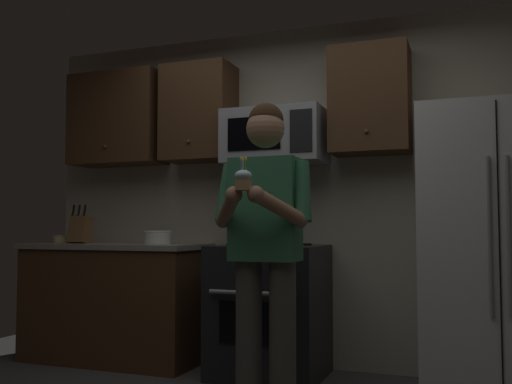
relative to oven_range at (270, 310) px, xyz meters
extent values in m
cube|color=#B7AD99|center=(0.15, 0.39, 0.84)|extent=(4.40, 0.10, 2.60)
cube|color=black|center=(0.00, 0.00, 0.00)|extent=(0.76, 0.66, 0.92)
cube|color=black|center=(0.00, -0.33, -0.04)|extent=(0.48, 0.01, 0.28)
cylinder|color=#99999E|center=(0.00, -0.36, 0.16)|extent=(0.60, 0.03, 0.03)
cylinder|color=black|center=(-0.18, -0.14, 0.46)|extent=(0.18, 0.18, 0.01)
cylinder|color=black|center=(0.18, -0.14, 0.46)|extent=(0.18, 0.18, 0.01)
cylinder|color=black|center=(-0.18, 0.14, 0.46)|extent=(0.18, 0.18, 0.01)
cylinder|color=black|center=(0.18, 0.14, 0.46)|extent=(0.18, 0.18, 0.01)
cube|color=#9EA0A5|center=(0.00, 0.12, 1.26)|extent=(0.74, 0.40, 0.40)
cube|color=black|center=(-0.09, -0.08, 1.26)|extent=(0.40, 0.01, 0.24)
cube|color=black|center=(0.26, -0.08, 1.26)|extent=(0.16, 0.01, 0.30)
cube|color=white|center=(1.50, -0.04, 0.44)|extent=(0.90, 0.72, 1.80)
cylinder|color=gray|center=(1.45, -0.41, 0.54)|extent=(0.02, 0.02, 0.90)
cylinder|color=gray|center=(1.55, -0.41, 0.54)|extent=(0.02, 0.02, 0.90)
cube|color=black|center=(1.50, -0.40, 0.44)|extent=(0.01, 0.01, 1.74)
cube|color=#4C301C|center=(-1.40, 0.17, 1.49)|extent=(0.80, 0.34, 0.76)
sphere|color=brown|center=(-1.40, -0.01, 1.24)|extent=(0.03, 0.03, 0.03)
cube|color=#4C301C|center=(-0.65, 0.17, 1.49)|extent=(0.55, 0.34, 0.76)
sphere|color=brown|center=(-0.65, -0.01, 1.24)|extent=(0.03, 0.03, 0.03)
cube|color=#4C301C|center=(0.70, 0.17, 1.49)|extent=(0.55, 0.34, 0.76)
sphere|color=brown|center=(0.70, -0.01, 1.24)|extent=(0.03, 0.03, 0.03)
cube|color=#4C301C|center=(-1.30, 0.02, -0.02)|extent=(1.40, 0.62, 0.88)
cube|color=gray|center=(-1.30, 0.02, 0.44)|extent=(1.44, 0.66, 0.04)
cube|color=brown|center=(-1.61, -0.03, 0.57)|extent=(0.16, 0.15, 0.24)
cylinder|color=black|center=(-1.66, -0.05, 0.72)|extent=(0.02, 0.04, 0.09)
cylinder|color=black|center=(-1.61, -0.05, 0.72)|extent=(0.02, 0.04, 0.09)
cylinder|color=black|center=(-1.55, -0.05, 0.72)|extent=(0.02, 0.04, 0.09)
cylinder|color=white|center=(-0.94, 0.05, 0.51)|extent=(0.21, 0.21, 0.10)
torus|color=white|center=(-0.94, 0.05, 0.55)|extent=(0.22, 0.22, 0.01)
cylinder|color=beige|center=(-1.85, 0.03, 0.49)|extent=(0.13, 0.13, 0.06)
torus|color=beige|center=(-1.85, 0.03, 0.51)|extent=(0.13, 0.13, 0.01)
cylinder|color=#4C4742|center=(0.16, -0.83, -0.03)|extent=(0.15, 0.15, 0.86)
cylinder|color=#4C4742|center=(0.36, -0.83, -0.03)|extent=(0.15, 0.15, 0.86)
cube|color=#33724C|center=(0.26, -0.83, 0.69)|extent=(0.38, 0.22, 0.58)
sphere|color=#A37556|center=(0.26, -0.83, 1.15)|extent=(0.22, 0.22, 0.22)
sphere|color=#382314|center=(0.26, -0.82, 1.20)|extent=(0.20, 0.20, 0.20)
cylinder|color=#33724C|center=(0.04, -0.86, 0.78)|extent=(0.15, 0.18, 0.35)
cylinder|color=#A37556|center=(0.11, -1.02, 0.69)|extent=(0.26, 0.33, 0.21)
sphere|color=#A37556|center=(0.20, -1.15, 0.76)|extent=(0.09, 0.09, 0.09)
cylinder|color=#33724C|center=(0.49, -0.86, 0.78)|extent=(0.15, 0.18, 0.35)
cylinder|color=#A37556|center=(0.41, -1.02, 0.69)|extent=(0.26, 0.33, 0.21)
sphere|color=#A37556|center=(0.32, -1.15, 0.76)|extent=(0.09, 0.09, 0.09)
cylinder|color=#A87F56|center=(0.26, -1.17, 0.80)|extent=(0.08, 0.08, 0.06)
ellipsoid|color=silver|center=(0.26, -1.17, 0.85)|extent=(0.09, 0.09, 0.06)
cylinder|color=#4CBF66|center=(0.28, -1.17, 0.90)|extent=(0.01, 0.01, 0.06)
ellipsoid|color=#FFD159|center=(0.28, -1.17, 0.94)|extent=(0.01, 0.01, 0.02)
cylinder|color=#F2D84C|center=(0.26, -1.16, 0.90)|extent=(0.01, 0.01, 0.06)
ellipsoid|color=#FFD159|center=(0.26, -1.16, 0.94)|extent=(0.01, 0.01, 0.02)
cylinder|color=#4C7FE5|center=(0.26, -1.19, 0.90)|extent=(0.01, 0.01, 0.06)
ellipsoid|color=#FFD159|center=(0.26, -1.19, 0.94)|extent=(0.01, 0.01, 0.02)
camera|label=1|loc=(1.35, -3.91, 0.59)|focal=40.50mm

